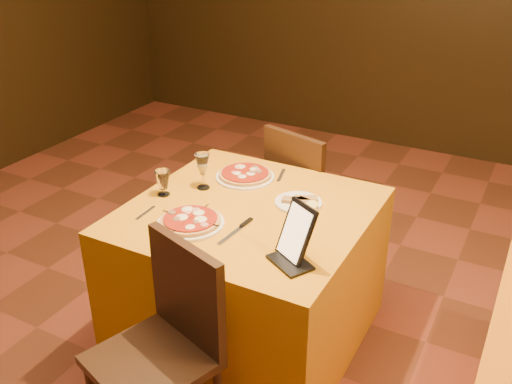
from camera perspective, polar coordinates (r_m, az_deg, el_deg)
The scene contains 12 objects.
main_table at distance 2.89m, azimuth -0.69°, elevation -8.24°, with size 1.10×1.10×0.75m, color orange.
chair_main_near at distance 2.34m, azimuth -10.44°, elevation -16.28°, with size 0.38×0.38×0.91m, color black, non-canonical shape.
chair_main_far at distance 3.47m, azimuth 5.66°, elevation -0.44°, with size 0.40×0.40×0.91m, color black, non-canonical shape.
pizza_near at distance 2.57m, azimuth -6.57°, elevation -2.98°, with size 0.30×0.30×0.03m.
pizza_far at distance 2.99m, azimuth -1.11°, elevation 1.66°, with size 0.31×0.31×0.03m.
cutlet_dish at distance 2.74m, azimuth 4.26°, elevation -0.96°, with size 0.23×0.23×0.03m.
wine_glass at distance 2.87m, azimuth -5.35°, elevation 2.11°, with size 0.08×0.08×0.19m, color #CBBB73, non-canonical shape.
water_glass at distance 2.83m, azimuth -9.29°, elevation 0.88°, with size 0.07×0.07×0.13m, color white, non-canonical shape.
tablet at distance 2.28m, azimuth 4.04°, elevation -4.04°, with size 0.16×0.01×0.24m, color black.
knife at distance 2.51m, azimuth -2.06°, elevation -4.00°, with size 0.25×0.02×0.01m, color #BBBAC1.
fork_near at distance 2.70m, azimuth -10.97°, elevation -2.07°, with size 0.14×0.02×0.01m, color #AEAFB5.
fork_far at distance 3.03m, azimuth 2.54°, elevation 1.67°, with size 0.16×0.02×0.01m, color #A4A4AA.
Camera 1 is at (1.06, -1.57, 2.03)m, focal length 40.00 mm.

